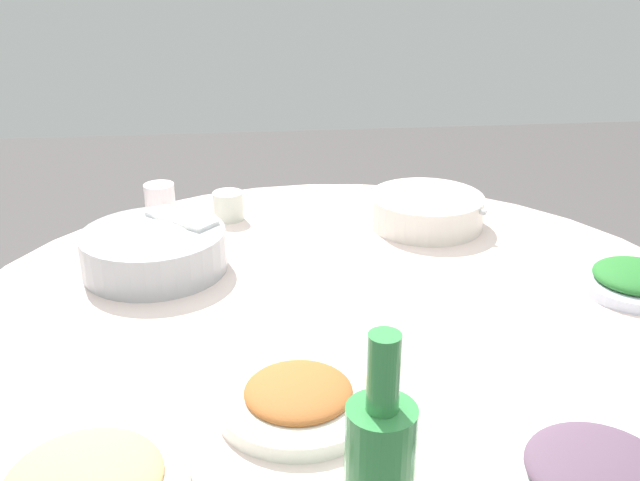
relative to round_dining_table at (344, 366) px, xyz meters
name	(u,v)px	position (x,y,z in m)	size (l,w,h in m)	color
round_dining_table	(344,366)	(0.00, 0.00, 0.00)	(1.36, 1.36, 0.73)	#99999E
rice_bowl	(154,250)	(0.21, 0.34, 0.14)	(0.27, 0.27, 0.09)	#B2B5BA
soup_bowl	(426,211)	(0.38, -0.23, 0.14)	(0.25, 0.25, 0.07)	white
dish_greens	(636,280)	(0.03, -0.53, 0.12)	(0.20, 0.20, 0.05)	silver
dish_tofu_braise	(298,397)	(-0.25, 0.10, 0.12)	(0.23, 0.23, 0.04)	white
dish_eggplant	(599,476)	(-0.44, -0.24, 0.12)	(0.23, 0.23, 0.04)	white
tea_cup_near	(228,206)	(0.46, 0.20, 0.14)	(0.07, 0.07, 0.06)	silver
tea_cup_far	(160,200)	(0.50, 0.35, 0.14)	(0.07, 0.07, 0.07)	white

